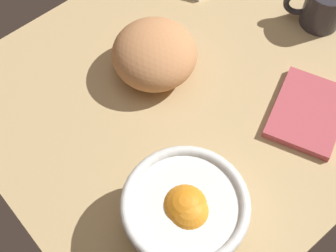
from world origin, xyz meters
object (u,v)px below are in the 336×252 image
bread_loaf (154,54)px  napkin_folded (308,112)px  mug (322,7)px  fruit_bowl (185,212)px

bread_loaf → napkin_folded: bread_loaf is taller
napkin_folded → mug: bearing=-143.1°
fruit_bowl → mug: 50.70cm
napkin_folded → mug: mug is taller
bread_loaf → mug: 34.57cm
bread_loaf → napkin_folded: (-14.51, 25.38, -3.93)cm
fruit_bowl → mug: fruit_bowl is taller
fruit_bowl → mug: bearing=-163.1°
napkin_folded → mug: (-17.96, -13.50, 3.46)cm
fruit_bowl → mug: (-48.47, -14.73, -2.04)cm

